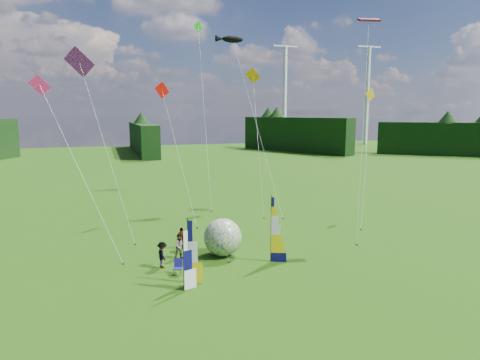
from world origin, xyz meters
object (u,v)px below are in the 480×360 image
object	(u,v)px
feather_banner_main	(271,230)
side_banner_left	(188,252)
spectator_a	(189,244)
spectator_b	(180,246)
kite_whale	(256,114)
spectator_c	(162,255)
bol_inflatable	(223,237)
spectator_d	(182,238)
side_banner_far	(184,261)
camp_chair	(178,267)

from	to	relation	value
feather_banner_main	side_banner_left	world-z (taller)	feather_banner_main
spectator_a	spectator_b	size ratio (longest dim) A/B	0.90
kite_whale	spectator_a	bearing A→B (deg)	-111.66
feather_banner_main	spectator_c	distance (m)	7.28
bol_inflatable	spectator_a	distance (m)	2.45
feather_banner_main	spectator_a	size ratio (longest dim) A/B	2.78
bol_inflatable	spectator_b	size ratio (longest dim) A/B	1.49
spectator_d	spectator_b	bearing A→B (deg)	119.38
side_banner_left	spectator_d	xyz separation A→B (m)	(0.79, 6.57, -1.10)
spectator_b	spectator_a	bearing A→B (deg)	34.10
bol_inflatable	spectator_d	size ratio (longest dim) A/B	1.66
side_banner_left	spectator_b	distance (m)	4.56
spectator_c	spectator_b	bearing A→B (deg)	-54.52
side_banner_far	spectator_b	distance (m)	5.52
spectator_b	side_banner_far	bearing A→B (deg)	-105.03
spectator_b	camp_chair	distance (m)	3.03
spectator_a	spectator_c	size ratio (longest dim) A/B	0.92
feather_banner_main	bol_inflatable	size ratio (longest dim) A/B	1.68
bol_inflatable	spectator_c	size ratio (longest dim) A/B	1.53
feather_banner_main	spectator_a	distance (m)	6.01
spectator_b	kite_whale	size ratio (longest dim) A/B	0.09
side_banner_left	spectator_c	world-z (taller)	side_banner_left
side_banner_left	camp_chair	bearing A→B (deg)	119.32
side_banner_far	bol_inflatable	bearing A→B (deg)	34.06
spectator_a	side_banner_left	bearing A→B (deg)	-128.12
spectator_b	camp_chair	size ratio (longest dim) A/B	1.76
feather_banner_main	side_banner_left	size ratio (longest dim) A/B	1.16
side_banner_left	spectator_b	world-z (taller)	side_banner_left
feather_banner_main	spectator_d	distance (m)	7.08
spectator_a	spectator_c	xyz separation A→B (m)	(-2.13, -2.03, 0.06)
side_banner_far	spectator_a	world-z (taller)	side_banner_far
spectator_b	spectator_d	size ratio (longest dim) A/B	1.11
bol_inflatable	spectator_b	xyz separation A→B (m)	(-2.94, 0.26, -0.43)
spectator_b	spectator_c	size ratio (longest dim) A/B	1.03
side_banner_far	spectator_b	size ratio (longest dim) A/B	1.95
bol_inflatable	side_banner_left	bearing A→B (deg)	-127.82
feather_banner_main	side_banner_far	distance (m)	7.05
feather_banner_main	side_banner_far	size ratio (longest dim) A/B	1.28
feather_banner_main	side_banner_left	xyz separation A→B (m)	(-5.97, -1.95, -0.31)
bol_inflatable	spectator_c	world-z (taller)	bol_inflatable
bol_inflatable	spectator_c	xyz separation A→B (m)	(-4.35, -1.13, -0.46)
spectator_c	camp_chair	bearing A→B (deg)	-163.67
kite_whale	side_banner_left	bearing A→B (deg)	-105.79
bol_inflatable	feather_banner_main	bearing A→B (deg)	-39.33
feather_banner_main	bol_inflatable	world-z (taller)	feather_banner_main
feather_banner_main	spectator_c	bearing A→B (deg)	-167.58
spectator_c	kite_whale	distance (m)	21.26
side_banner_left	spectator_a	xyz separation A→B (m)	(1.03, 5.08, -1.11)
spectator_a	spectator_b	bearing A→B (deg)	-165.27
spectator_a	spectator_b	xyz separation A→B (m)	(-0.72, -0.64, 0.09)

